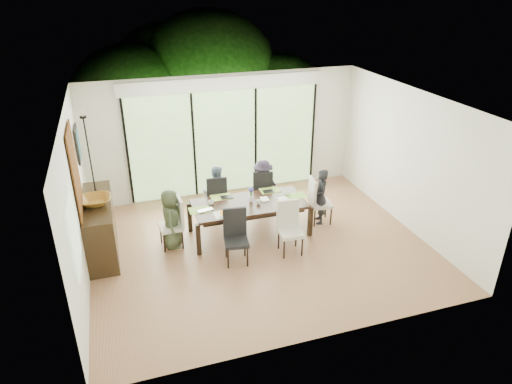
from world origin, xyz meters
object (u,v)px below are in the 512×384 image
object	(u,v)px
chair_left_end	(170,223)
person_far_right	(263,186)
chair_far_left	(216,196)
person_far_left	(216,192)
laptop	(206,211)
chair_right_end	(321,200)
bowl	(95,201)
chair_near_right	(291,229)
person_left_end	(171,219)
cup_a	(211,203)
chair_near_left	(236,238)
person_right_end	(321,197)
chair_far_right	(263,189)
vase	(251,199)
sideboard	(100,227)
table_top	(249,204)
cup_b	(259,202)
cup_c	(287,193)

from	to	relation	value
chair_left_end	person_far_right	size ratio (longest dim) A/B	0.85
chair_far_left	person_far_left	world-z (taller)	person_far_left
chair_left_end	laptop	world-z (taller)	chair_left_end
chair_right_end	bowl	world-z (taller)	bowl
chair_near_right	person_left_end	bearing A→B (deg)	159.89
person_left_end	cup_a	bearing A→B (deg)	-64.94
chair_near_left	person_right_end	bearing A→B (deg)	32.36
chair_far_right	person_right_end	world-z (taller)	person_right_end
chair_far_right	cup_a	distance (m)	1.45
chair_near_left	chair_near_right	bearing A→B (deg)	8.64
chair_far_right	cup_a	size ratio (longest dim) A/B	8.87
person_right_end	person_far_right	bearing A→B (deg)	-119.27
person_left_end	person_far_right	distance (m)	2.19
chair_far_right	laptop	world-z (taller)	chair_far_right
vase	laptop	xyz separation A→B (m)	(-0.90, -0.15, -0.04)
person_far_right	sideboard	bearing A→B (deg)	3.95
chair_far_right	person_far_left	xyz separation A→B (m)	(-1.00, -0.02, 0.08)
person_right_end	bowl	bearing A→B (deg)	-79.23
person_far_left	cup_a	world-z (taller)	person_far_left
table_top	laptop	xyz separation A→B (m)	(-0.85, -0.10, 0.04)
table_top	cup_b	bearing A→B (deg)	-33.69
laptop	person_right_end	bearing A→B (deg)	-9.17
chair_left_end	cup_a	distance (m)	0.84
chair_right_end	laptop	bearing A→B (deg)	100.55
person_far_left	vase	distance (m)	0.94
chair_right_end	person_right_end	bearing A→B (deg)	98.12
chair_left_end	laptop	distance (m)	0.68
person_right_end	table_top	bearing A→B (deg)	-77.52
person_right_end	cup_a	distance (m)	2.19
person_right_end	laptop	bearing A→B (deg)	-75.06
chair_near_right	person_far_left	bearing A→B (deg)	122.81
table_top	cup_c	world-z (taller)	cup_c
chair_far_right	cup_c	distance (m)	0.82
chair_near_right	vase	size ratio (longest dim) A/B	9.17
chair_near_right	vase	distance (m)	1.05
cup_a	person_left_end	bearing A→B (deg)	-169.11
cup_a	bowl	xyz separation A→B (m)	(-2.01, -0.02, 0.36)
chair_near_right	bowl	xyz separation A→B (m)	(-3.21, 1.00, 0.58)
laptop	cup_c	distance (m)	1.66
bowl	chair_far_right	bearing A→B (deg)	12.53
chair_near_left	cup_a	size ratio (longest dim) A/B	8.87
person_right_end	person_far_left	distance (m)	2.10
chair_far_left	sideboard	distance (m)	2.35
cup_c	person_far_left	bearing A→B (deg)	149.72
person_far_left	cup_c	world-z (taller)	person_far_left
cup_a	chair_far_right	bearing A→B (deg)	29.25
chair_far_right	cup_b	distance (m)	1.05
person_far_left	cup_c	distance (m)	1.45
chair_near_left	cup_a	world-z (taller)	chair_near_left
chair_right_end	chair_far_right	size ratio (longest dim) A/B	1.00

